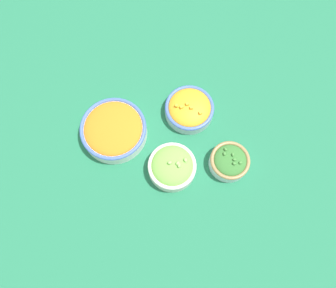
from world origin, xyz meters
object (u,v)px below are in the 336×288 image
bowl_lettuce (172,167)px  bowl_broccoli (229,161)px  bowl_squash (189,109)px  bowl_carrots (114,130)px

bowl_lettuce → bowl_broccoli: size_ratio=1.20×
bowl_lettuce → bowl_squash: size_ratio=0.93×
bowl_carrots → bowl_broccoli: (-0.38, 0.05, -0.00)m
bowl_squash → bowl_broccoli: (-0.15, 0.16, 0.00)m
bowl_carrots → bowl_broccoli: 0.38m
bowl_lettuce → bowl_carrots: 0.22m
bowl_broccoli → bowl_lettuce: bearing=14.3°
bowl_carrots → bowl_squash: bearing=-154.3°
bowl_carrots → bowl_squash: (-0.23, -0.11, -0.00)m
bowl_lettuce → bowl_carrots: bowl_lettuce is taller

